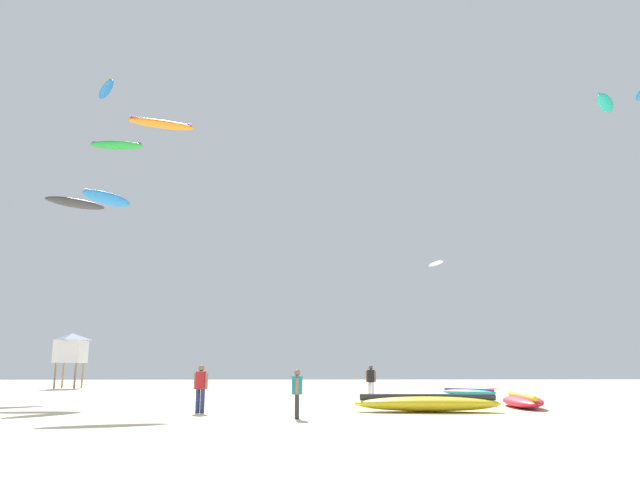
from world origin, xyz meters
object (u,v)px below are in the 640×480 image
object	(u,v)px
kite_aloft_4	(161,124)
kite_aloft_8	(605,103)
person_foreground	(297,390)
kite_aloft_7	(76,203)
kite_aloft_5	(106,89)
kite_grounded_far	(522,401)
kite_aloft_2	(107,198)
kite_grounded_near	(427,403)
person_left	(371,379)
person_midground	(201,385)
lifeguard_tower	(71,347)
kite_aloft_1	(436,264)
kite_grounded_mid	(469,392)
kite_aloft_6	(117,145)

from	to	relation	value
kite_aloft_4	kite_aloft_8	distance (m)	32.02
person_foreground	kite_aloft_7	xyz separation A→B (m)	(-14.21, 16.32, 10.75)
kite_aloft_4	kite_aloft_5	size ratio (longest dim) A/B	0.96
kite_grounded_far	kite_aloft_2	xyz separation A→B (m)	(-20.03, 6.61, 10.47)
kite_grounded_near	person_left	bearing A→B (deg)	97.04
kite_aloft_4	kite_aloft_5	xyz separation A→B (m)	(-8.41, 14.27, 8.98)
kite_aloft_4	kite_aloft_7	size ratio (longest dim) A/B	1.11
person_foreground	person_midground	world-z (taller)	person_midground
lifeguard_tower	kite_aloft_8	distance (m)	44.37
person_midground	kite_aloft_5	distance (m)	35.79
kite_aloft_5	person_foreground	bearing A→B (deg)	-58.08
person_foreground	kite_aloft_1	xyz separation A→B (m)	(12.65, 35.87, 10.29)
person_left	kite_aloft_5	bearing A→B (deg)	87.81
person_midground	kite_grounded_mid	size ratio (longest dim) A/B	0.55
person_left	kite_grounded_near	size ratio (longest dim) A/B	0.31
person_midground	kite_aloft_8	distance (m)	37.21
kite_aloft_4	person_left	bearing A→B (deg)	-1.48
kite_aloft_5	kite_aloft_7	bearing A→B (deg)	-77.31
kite_aloft_1	kite_aloft_5	size ratio (longest dim) A/B	0.77
kite_grounded_near	kite_aloft_6	size ratio (longest dim) A/B	1.57
person_left	kite_aloft_4	bearing A→B (deg)	122.11
person_left	kite_aloft_2	distance (m)	17.43
kite_aloft_2	kite_aloft_8	size ratio (longest dim) A/B	0.99
kite_aloft_6	kite_aloft_8	xyz separation A→B (m)	(34.97, 2.11, 4.40)
kite_aloft_4	kite_aloft_7	distance (m)	8.21
person_left	kite_aloft_8	bearing A→B (deg)	-31.74
kite_grounded_mid	person_foreground	bearing A→B (deg)	-122.67
kite_aloft_8	kite_aloft_4	bearing A→B (deg)	-164.83
person_foreground	kite_aloft_5	size ratio (longest dim) A/B	0.39
person_midground	kite_aloft_6	size ratio (longest dim) A/B	0.49
person_midground	kite_grounded_far	xyz separation A→B (m)	(12.91, 2.62, -0.74)
kite_aloft_6	kite_aloft_8	distance (m)	35.30
kite_aloft_8	kite_grounded_near	bearing A→B (deg)	-134.68
kite_aloft_6	kite_grounded_mid	bearing A→B (deg)	-8.17
person_foreground	kite_aloft_2	bearing A→B (deg)	132.15
kite_grounded_far	kite_aloft_1	distance (m)	32.75
person_foreground	kite_grounded_mid	xyz separation A→B (m)	(9.73, 15.18, -0.73)
person_foreground	kite_aloft_1	bearing A→B (deg)	70.42
person_left	kite_grounded_far	size ratio (longest dim) A/B	0.36
person_midground	kite_aloft_8	world-z (taller)	kite_aloft_8
lifeguard_tower	kite_aloft_5	world-z (taller)	kite_aloft_5
person_left	kite_aloft_6	distance (m)	23.30
person_left	kite_grounded_mid	world-z (taller)	person_left
kite_aloft_1	kite_aloft_6	size ratio (longest dim) A/B	0.88
person_foreground	lifeguard_tower	xyz separation A→B (m)	(-17.81, 26.99, 2.13)
kite_aloft_6	person_midground	bearing A→B (deg)	-60.38
kite_aloft_1	person_midground	bearing A→B (deg)	-116.03
kite_aloft_5	kite_aloft_4	bearing A→B (deg)	-59.48
kite_grounded_far	kite_aloft_7	distance (m)	28.41
lifeguard_tower	kite_aloft_1	bearing A→B (deg)	16.24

